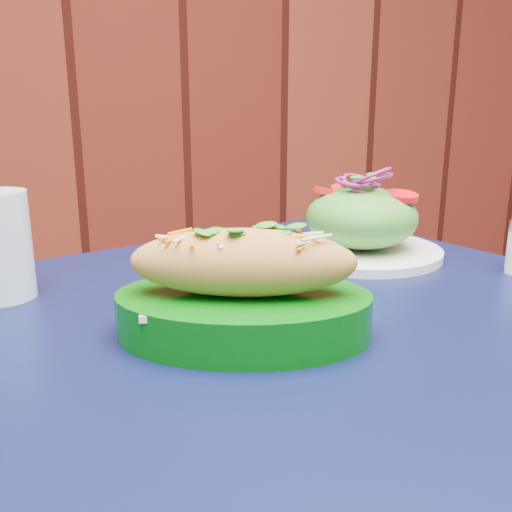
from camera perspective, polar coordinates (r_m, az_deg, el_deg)
name	(u,v)px	position (r m, az deg, el deg)	size (l,w,h in m)	color
cafe_table	(303,414)	(0.58, 4.72, -15.43)	(0.99, 0.99, 0.75)	black
banh_mi_basket	(243,292)	(0.52, -1.27, -3.58)	(0.27, 0.23, 0.11)	#035609
salad_plate	(361,223)	(0.80, 10.47, 3.22)	(0.22, 0.22, 0.12)	white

